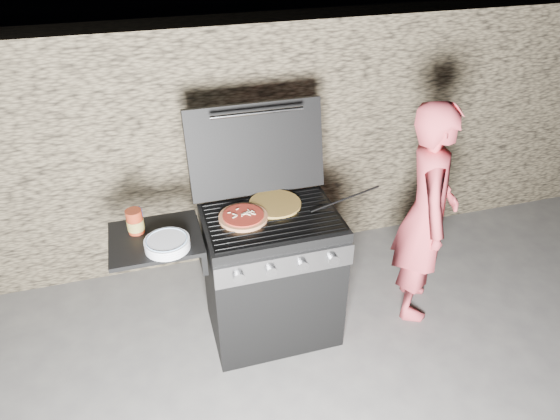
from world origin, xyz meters
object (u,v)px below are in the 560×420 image
object	(u,v)px
gas_grill	(234,284)
person	(426,214)
sauce_jar	(135,221)
pizza_topped	(243,216)

from	to	relation	value
gas_grill	person	size ratio (longest dim) A/B	0.88
gas_grill	sauce_jar	size ratio (longest dim) A/B	9.51
gas_grill	sauce_jar	world-z (taller)	sauce_jar
person	gas_grill	bearing A→B (deg)	112.36
sauce_jar	person	xyz separation A→B (m)	(1.78, -0.12, -0.21)
gas_grill	pizza_topped	bearing A→B (deg)	18.35
sauce_jar	person	bearing A→B (deg)	-3.73
pizza_topped	person	size ratio (longest dim) A/B	0.19
gas_grill	person	distance (m)	1.31
sauce_jar	person	size ratio (longest dim) A/B	0.09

